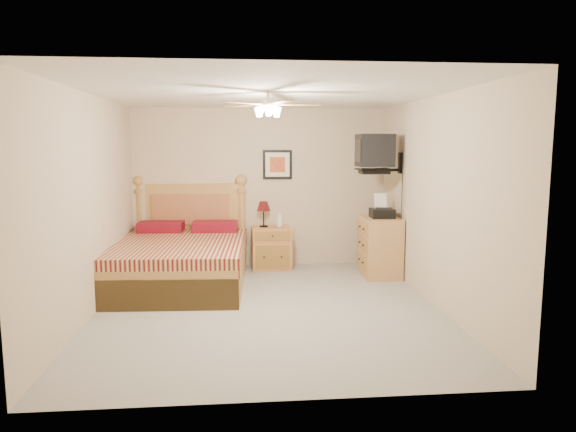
{
  "coord_description": "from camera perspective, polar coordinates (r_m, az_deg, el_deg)",
  "views": [
    {
      "loc": [
        -0.3,
        -5.89,
        1.91
      ],
      "look_at": [
        0.32,
        0.9,
        0.98
      ],
      "focal_mm": 32.0,
      "sensor_mm": 36.0,
      "label": 1
    }
  ],
  "objects": [
    {
      "name": "wall_tv",
      "position": [
        7.51,
        10.72,
        6.88
      ],
      "size": [
        0.56,
        0.46,
        0.58
      ],
      "primitive_type": null,
      "color": "black",
      "rests_on": "wall_right"
    },
    {
      "name": "nightstand",
      "position": [
        8.06,
        -1.84,
        -3.54
      ],
      "size": [
        0.62,
        0.47,
        0.66
      ],
      "primitive_type": "cube",
      "rotation": [
        0.0,
        0.0,
        0.02
      ],
      "color": "#BE753F",
      "rests_on": "ground"
    },
    {
      "name": "dresser",
      "position": [
        7.71,
        10.18,
        -3.35
      ],
      "size": [
        0.53,
        0.75,
        0.88
      ],
      "primitive_type": "cube",
      "rotation": [
        0.0,
        0.0,
        -0.02
      ],
      "color": "#B17044",
      "rests_on": "ground"
    },
    {
      "name": "floor",
      "position": [
        6.2,
        -2.21,
        -10.19
      ],
      "size": [
        4.5,
        4.5,
        0.0
      ],
      "primitive_type": "plane",
      "color": "gray",
      "rests_on": "ground"
    },
    {
      "name": "table_lamp",
      "position": [
        8.01,
        -2.73,
        0.22
      ],
      "size": [
        0.25,
        0.25,
        0.4
      ],
      "primitive_type": null,
      "rotation": [
        0.0,
        0.0,
        0.15
      ],
      "color": "#5F1213",
      "rests_on": "nightstand"
    },
    {
      "name": "wall_left",
      "position": [
        6.16,
        -21.18,
        1.09
      ],
      "size": [
        0.04,
        4.5,
        2.5
      ],
      "primitive_type": "cube",
      "color": "#C4AF91",
      "rests_on": "ground"
    },
    {
      "name": "wall_front",
      "position": [
        3.71,
        -0.48,
        -2.49
      ],
      "size": [
        4.0,
        0.04,
        2.5
      ],
      "primitive_type": "cube",
      "color": "#C4AF91",
      "rests_on": "ground"
    },
    {
      "name": "wall_right",
      "position": [
        6.35,
        16.06,
        1.5
      ],
      "size": [
        0.04,
        4.5,
        2.5
      ],
      "primitive_type": "cube",
      "color": "#C4AF91",
      "rests_on": "ground"
    },
    {
      "name": "bed",
      "position": [
        7.16,
        -12.01,
        -1.84
      ],
      "size": [
        1.84,
        2.35,
        1.47
      ],
      "primitive_type": null,
      "rotation": [
        0.0,
        0.0,
        -0.05
      ],
      "color": "#AB813E",
      "rests_on": "ground"
    },
    {
      "name": "magazine_lower",
      "position": [
        7.9,
        9.58,
        0.24
      ],
      "size": [
        0.29,
        0.33,
        0.03
      ],
      "primitive_type": "imported",
      "rotation": [
        0.0,
        0.0,
        0.39
      ],
      "color": "#B3A890",
      "rests_on": "dresser"
    },
    {
      "name": "lotion_bottle",
      "position": [
        8.01,
        -0.92,
        -0.32
      ],
      "size": [
        0.1,
        0.1,
        0.25
      ],
      "primitive_type": "imported",
      "rotation": [
        0.0,
        0.0,
        0.0
      ],
      "color": "white",
      "rests_on": "nightstand"
    },
    {
      "name": "framed_picture",
      "position": [
        8.14,
        -1.19,
        5.73
      ],
      "size": [
        0.46,
        0.04,
        0.46
      ],
      "primitive_type": "cube",
      "color": "black",
      "rests_on": "wall_back"
    },
    {
      "name": "magazine_upper",
      "position": [
        7.9,
        9.63,
        0.41
      ],
      "size": [
        0.19,
        0.26,
        0.02
      ],
      "primitive_type": "imported",
      "rotation": [
        0.0,
        0.0,
        0.0
      ],
      "color": "gray",
      "rests_on": "magazine_lower"
    },
    {
      "name": "fax_machine",
      "position": [
        7.56,
        10.41,
        1.11
      ],
      "size": [
        0.34,
        0.36,
        0.35
      ],
      "primitive_type": null,
      "rotation": [
        0.0,
        0.0,
        -0.03
      ],
      "color": "black",
      "rests_on": "dresser"
    },
    {
      "name": "ceiling_fan",
      "position": [
        5.71,
        -2.22,
        12.28
      ],
      "size": [
        1.14,
        1.14,
        0.28
      ],
      "primitive_type": null,
      "color": "white",
      "rests_on": "ceiling"
    },
    {
      "name": "wall_back",
      "position": [
        8.17,
        -3.08,
        3.13
      ],
      "size": [
        4.0,
        0.04,
        2.5
      ],
      "primitive_type": "cube",
      "color": "#C4AF91",
      "rests_on": "ground"
    },
    {
      "name": "ceiling",
      "position": [
        5.92,
        -2.34,
        13.48
      ],
      "size": [
        4.0,
        4.5,
        0.04
      ],
      "primitive_type": "cube",
      "color": "white",
      "rests_on": "ground"
    }
  ]
}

